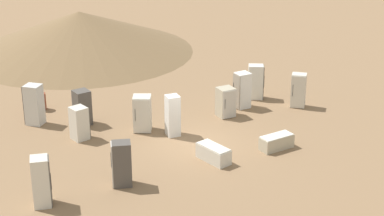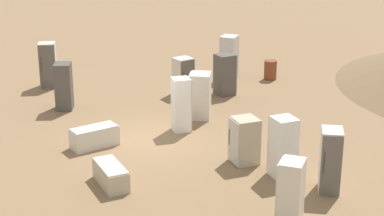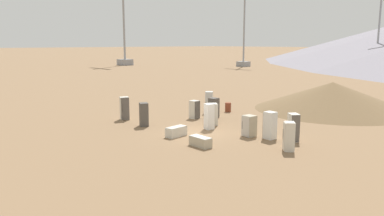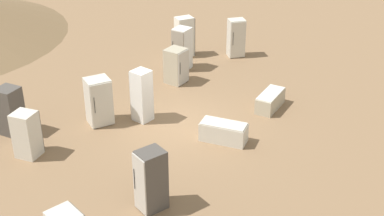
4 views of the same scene
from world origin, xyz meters
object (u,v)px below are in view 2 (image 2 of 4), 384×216
object	(u,v)px
discarded_fridge_2	(283,147)
discarded_fridge_9	(225,75)
discarded_fridge_1	(183,76)
discarded_fridge_12	(229,58)
discarded_fridge_11	(64,86)
discarded_fridge_10	(95,137)
discarded_fridge_7	(181,105)
discarded_fridge_6	(200,96)
discarded_fridge_3	(111,175)
rusty_barrel	(270,70)
discarded_fridge_4	(290,193)
discarded_fridge_5	(330,161)
discarded_fridge_0	(244,141)
discarded_fridge_8	(48,65)

from	to	relation	value
discarded_fridge_2	discarded_fridge_9	size ratio (longest dim) A/B	1.08
discarded_fridge_1	discarded_fridge_12	size ratio (longest dim) A/B	0.78
discarded_fridge_11	discarded_fridge_9	bearing A→B (deg)	13.87
discarded_fridge_10	discarded_fridge_12	size ratio (longest dim) A/B	0.83
discarded_fridge_7	discarded_fridge_12	distance (m)	6.53
discarded_fridge_7	discarded_fridge_9	distance (m)	4.37
discarded_fridge_1	discarded_fridge_6	xyz separation A→B (m)	(-2.74, 0.69, 0.08)
discarded_fridge_10	discarded_fridge_11	distance (m)	4.10
discarded_fridge_9	discarded_fridge_10	bearing A→B (deg)	-68.08
discarded_fridge_10	discarded_fridge_3	bearing A→B (deg)	163.13
rusty_barrel	discarded_fridge_10	bearing A→B (deg)	112.43
discarded_fridge_4	discarded_fridge_5	bearing A→B (deg)	-15.75
discarded_fridge_1	rusty_barrel	distance (m)	4.30
discarded_fridge_3	discarded_fridge_5	distance (m)	6.07
discarded_fridge_4	discarded_fridge_5	size ratio (longest dim) A/B	0.95
discarded_fridge_9	rusty_barrel	xyz separation A→B (m)	(0.96, -2.81, -0.41)
discarded_fridge_5	rusty_barrel	distance (m)	10.77
discarded_fridge_1	discarded_fridge_11	size ratio (longest dim) A/B	0.85
discarded_fridge_1	discarded_fridge_11	bearing A→B (deg)	-12.47
discarded_fridge_3	discarded_fridge_9	distance (m)	9.05
discarded_fridge_10	rusty_barrel	size ratio (longest dim) A/B	1.89
discarded_fridge_1	discarded_fridge_3	world-z (taller)	discarded_fridge_1
discarded_fridge_2	discarded_fridge_0	bearing A→B (deg)	113.48
discarded_fridge_7	discarded_fridge_9	xyz separation A→B (m)	(2.83, -3.33, -0.11)
discarded_fridge_8	discarded_fridge_0	bearing A→B (deg)	127.56
discarded_fridge_6	discarded_fridge_3	bearing A→B (deg)	162.18
discarded_fridge_10	rusty_barrel	world-z (taller)	rusty_barrel
discarded_fridge_9	discarded_fridge_12	size ratio (longest dim) A/B	0.87
discarded_fridge_8	discarded_fridge_11	world-z (taller)	discarded_fridge_8
discarded_fridge_7	rusty_barrel	size ratio (longest dim) A/B	2.24
discarded_fridge_1	discarded_fridge_12	xyz separation A→B (m)	(1.04, -2.71, 0.21)
discarded_fridge_1	rusty_barrel	bearing A→B (deg)	174.86
discarded_fridge_3	discarded_fridge_6	size ratio (longest dim) A/B	0.89
discarded_fridge_0	rusty_barrel	size ratio (longest dim) A/B	1.70
discarded_fridge_2	discarded_fridge_9	distance (m)	7.80
discarded_fridge_9	discarded_fridge_2	bearing A→B (deg)	-19.57
discarded_fridge_6	discarded_fridge_8	distance (m)	7.30
discarded_fridge_7	discarded_fridge_0	bearing A→B (deg)	19.88
discarded_fridge_0	discarded_fridge_12	distance (m)	8.92
discarded_fridge_10	rusty_barrel	bearing A→B (deg)	-74.44
discarded_fridge_3	rusty_barrel	bearing A→B (deg)	-144.34
discarded_fridge_0	discarded_fridge_6	xyz separation A→B (m)	(4.15, -0.66, 0.12)
discarded_fridge_2	discarded_fridge_3	size ratio (longest dim) A/B	1.21
discarded_fridge_5	discarded_fridge_8	distance (m)	13.72
discarded_fridge_6	discarded_fridge_7	world-z (taller)	discarded_fridge_7
discarded_fridge_2	discarded_fridge_8	size ratio (longest dim) A/B	0.96
discarded_fridge_4	discarded_fridge_12	bearing A→B (deg)	24.13
discarded_fridge_3	discarded_fridge_11	size ratio (longest dim) A/B	0.84
discarded_fridge_10	discarded_fridge_12	xyz separation A→B (m)	(4.69, -7.69, 0.62)
discarded_fridge_7	discarded_fridge_12	size ratio (longest dim) A/B	0.98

